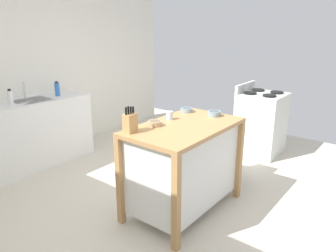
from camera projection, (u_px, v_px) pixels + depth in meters
The scene contains 14 objects.
ground_plane at pixel (176, 204), 3.46m from camera, with size 5.97×5.97×0.00m, color beige.
wall_back at pixel (35, 64), 4.52m from camera, with size 4.97×0.10×2.60m, color silver.
kitchen_island at pixel (184, 163), 3.22m from camera, with size 1.19×0.71×0.91m.
knife_block at pixel (130, 122), 2.87m from camera, with size 0.11×0.09×0.24m.
bowl_stoneware_deep at pixel (155, 123), 3.07m from camera, with size 0.13×0.13×0.05m.
bowl_ceramic_wide at pixel (187, 110), 3.55m from camera, with size 0.13×0.13×0.04m.
bowl_ceramic_small at pixel (214, 113), 3.39m from camera, with size 0.14×0.14×0.05m.
drinking_cup at pixel (170, 115), 3.26m from camera, with size 0.07×0.07×0.09m.
trash_bin at pixel (226, 156), 3.88m from camera, with size 0.36×0.28×0.63m.
sink_counter at pixel (35, 132), 4.33m from camera, with size 1.43×0.60×0.89m.
sink_faucet at pixel (24, 90), 4.25m from camera, with size 0.02×0.02×0.22m.
bottle_spray_cleaner at pixel (10, 97), 3.94m from camera, with size 0.06×0.06×0.19m.
bottle_hand_soap at pixel (57, 89), 4.41m from camera, with size 0.07×0.07×0.20m.
stove at pixel (261, 123), 4.72m from camera, with size 0.60×0.60×1.01m.
Camera 1 is at (-2.45, -1.81, 1.84)m, focal length 34.55 mm.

